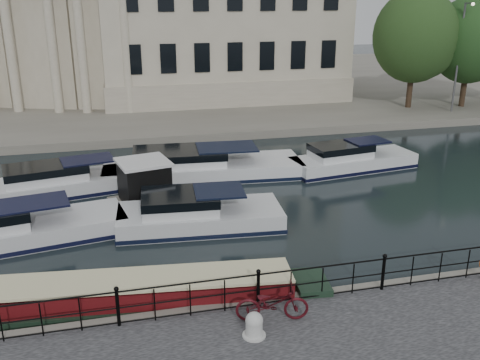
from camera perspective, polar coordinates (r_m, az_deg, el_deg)
name	(u,v)px	position (r m, az deg, el deg)	size (l,w,h in m)	color
ground_plane	(240,284)	(18.32, -0.02, -11.06)	(160.00, 160.00, 0.00)	black
far_bank	(147,87)	(55.21, -9.88, 9.70)	(120.00, 42.00, 0.55)	#6B665B
railing	(258,287)	(15.83, 1.96, -11.31)	(24.14, 0.14, 1.22)	black
civic_building	(135,19)	(50.17, -11.12, 16.47)	(53.55, 31.84, 16.85)	#ADA38C
bicycle	(272,303)	(15.32, 3.45, -12.96)	(0.72, 2.06, 1.08)	#3F0B11
mooring_bollard	(254,325)	(14.78, 1.52, -15.22)	(0.64, 0.64, 0.72)	#B6B6B2
narrowboat	(124,303)	(17.01, -12.23, -12.72)	(12.90, 3.13, 1.48)	black
harbour_hut	(145,185)	(24.84, -10.15, -0.52)	(3.49, 3.09, 2.19)	#6B665B
cabin_cruisers	(165,190)	(25.73, -8.04, -1.09)	(25.67, 10.31, 1.99)	silver
trees	(466,40)	(46.91, 22.99, 13.59)	(14.58, 6.98, 9.12)	black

